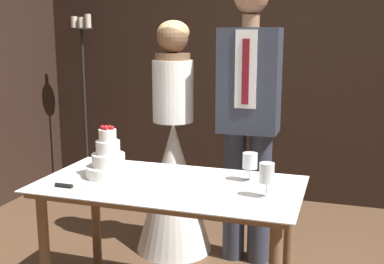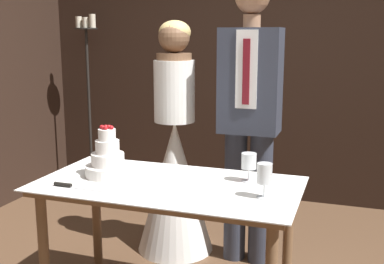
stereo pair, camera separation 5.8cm
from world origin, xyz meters
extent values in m
cube|color=black|center=(0.00, 2.10, 1.32)|extent=(4.74, 0.12, 2.63)
cylinder|color=brown|center=(-0.80, -0.34, 0.36)|extent=(0.06, 0.06, 0.71)
cylinder|color=brown|center=(-0.80, 0.21, 0.36)|extent=(0.06, 0.06, 0.71)
cylinder|color=brown|center=(0.41, 0.21, 0.36)|extent=(0.06, 0.06, 0.71)
cube|color=brown|center=(-0.19, -0.07, 0.73)|extent=(1.33, 0.67, 0.03)
cube|color=white|center=(-0.19, -0.07, 0.75)|extent=(1.39, 0.73, 0.01)
cylinder|color=white|center=(-0.56, -0.05, 0.79)|extent=(0.25, 0.25, 0.06)
cylinder|color=white|center=(-0.56, -0.05, 0.85)|extent=(0.18, 0.18, 0.07)
cylinder|color=white|center=(-0.56, -0.05, 0.92)|extent=(0.13, 0.13, 0.07)
cylinder|color=white|center=(-0.56, -0.05, 0.99)|extent=(0.10, 0.10, 0.06)
sphere|color=red|center=(-0.53, -0.05, 1.03)|extent=(0.02, 0.02, 0.02)
sphere|color=red|center=(-0.55, -0.04, 1.03)|extent=(0.02, 0.02, 0.02)
sphere|color=red|center=(-0.57, -0.04, 1.03)|extent=(0.02, 0.02, 0.02)
sphere|color=red|center=(-0.59, -0.05, 1.03)|extent=(0.02, 0.02, 0.02)
sphere|color=red|center=(-0.57, -0.07, 1.03)|extent=(0.02, 0.02, 0.02)
sphere|color=red|center=(-0.55, -0.07, 1.03)|extent=(0.02, 0.02, 0.02)
cube|color=silver|center=(-0.49, -0.30, 0.76)|extent=(0.29, 0.02, 0.00)
cylinder|color=black|center=(-0.69, -0.30, 0.77)|extent=(0.10, 0.02, 0.02)
cylinder|color=silver|center=(0.20, 0.10, 0.76)|extent=(0.08, 0.08, 0.00)
cylinder|color=silver|center=(0.20, 0.10, 0.79)|extent=(0.01, 0.01, 0.07)
cylinder|color=silver|center=(0.20, 0.10, 0.87)|extent=(0.08, 0.08, 0.08)
cylinder|color=maroon|center=(0.20, 0.10, 0.84)|extent=(0.07, 0.07, 0.02)
cylinder|color=silver|center=(0.33, -0.13, 0.76)|extent=(0.07, 0.07, 0.00)
cylinder|color=silver|center=(0.33, -0.13, 0.79)|extent=(0.01, 0.01, 0.07)
cylinder|color=silver|center=(0.33, -0.13, 0.88)|extent=(0.07, 0.07, 0.10)
cylinder|color=maroon|center=(0.33, -0.13, 0.84)|extent=(0.06, 0.06, 0.03)
cone|color=white|center=(-0.46, 0.71, 0.47)|extent=(0.54, 0.54, 0.94)
cylinder|color=white|center=(-0.46, 0.71, 1.15)|extent=(0.28, 0.28, 0.42)
cylinder|color=brown|center=(-0.46, 0.71, 1.38)|extent=(0.24, 0.24, 0.05)
sphere|color=brown|center=(-0.46, 0.71, 1.51)|extent=(0.21, 0.21, 0.21)
ellipsoid|color=#D6B770|center=(-0.46, 0.73, 1.54)|extent=(0.22, 0.22, 0.16)
cylinder|color=#333847|center=(-0.02, 0.71, 0.45)|extent=(0.15, 0.15, 0.90)
cylinder|color=#333847|center=(0.16, 0.71, 0.45)|extent=(0.15, 0.15, 0.90)
cube|color=#333847|center=(0.07, 0.71, 1.23)|extent=(0.39, 0.24, 0.67)
cube|color=white|center=(0.07, 0.59, 1.32)|extent=(0.14, 0.01, 0.48)
cube|color=maroon|center=(0.07, 0.58, 1.30)|extent=(0.04, 0.01, 0.40)
cylinder|color=#A37556|center=(0.07, 0.71, 1.61)|extent=(0.11, 0.11, 0.08)
cylinder|color=black|center=(-1.78, 1.78, 0.01)|extent=(0.28, 0.28, 0.02)
cylinder|color=black|center=(-1.78, 1.78, 0.80)|extent=(0.03, 0.03, 1.56)
cylinder|color=black|center=(-1.78, 1.78, 1.58)|extent=(0.22, 0.22, 0.01)
cylinder|color=silver|center=(-1.85, 1.78, 1.64)|extent=(0.06, 0.06, 0.11)
cylinder|color=silver|center=(-1.78, 1.78, 1.64)|extent=(0.06, 0.06, 0.10)
cylinder|color=silver|center=(-1.70, 1.78, 1.65)|extent=(0.06, 0.06, 0.13)
camera|label=1|loc=(0.67, -2.35, 1.53)|focal=45.00mm
camera|label=2|loc=(0.73, -2.34, 1.53)|focal=45.00mm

